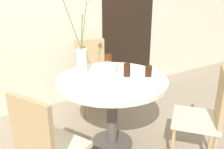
{
  "coord_description": "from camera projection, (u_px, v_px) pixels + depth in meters",
  "views": [
    {
      "loc": [
        -1.17,
        -1.86,
        1.56
      ],
      "look_at": [
        0.0,
        0.0,
        0.76
      ],
      "focal_mm": 40.0,
      "sensor_mm": 36.0,
      "label": 1
    }
  ],
  "objects": [
    {
      "name": "side_plate",
      "position": [
        139.0,
        86.0,
        2.16
      ],
      "size": [
        0.17,
        0.17,
        0.01
      ],
      "color": "white",
      "rests_on": "dining_table"
    },
    {
      "name": "dining_table",
      "position": [
        112.0,
        91.0,
        2.39
      ],
      "size": [
        1.05,
        1.05,
        0.72
      ],
      "color": "silver",
      "rests_on": "ground_plane"
    },
    {
      "name": "chair_near_front",
      "position": [
        206.0,
        112.0,
        2.18
      ],
      "size": [
        0.56,
        0.56,
        0.9
      ],
      "rotation": [
        0.0,
        0.0,
        3.85
      ],
      "color": "beige",
      "rests_on": "ground_plane"
    },
    {
      "name": "birthday_cake",
      "position": [
        108.0,
        69.0,
        2.48
      ],
      "size": [
        0.19,
        0.19,
        0.14
      ],
      "color": "white",
      "rests_on": "dining_table"
    },
    {
      "name": "wall_back",
      "position": [
        60.0,
        6.0,
        3.13
      ],
      "size": [
        8.0,
        0.05,
        2.6
      ],
      "color": "beige",
      "rests_on": "ground_plane"
    },
    {
      "name": "chair_far_back",
      "position": [
        45.0,
        145.0,
        1.74
      ],
      "size": [
        0.53,
        0.53,
        0.9
      ],
      "rotation": [
        0.0,
        0.0,
        2.01
      ],
      "color": "beige",
      "rests_on": "ground_plane"
    },
    {
      "name": "chair_right_flank",
      "position": [
        92.0,
        71.0,
        3.2
      ],
      "size": [
        0.49,
        0.49,
        0.9
      ],
      "rotation": [
        0.0,
        0.0,
        -0.26
      ],
      "color": "beige",
      "rests_on": "ground_plane"
    },
    {
      "name": "ground_plane",
      "position": [
        112.0,
        143.0,
        2.6
      ],
      "size": [
        16.0,
        16.0,
        0.0
      ],
      "primitive_type": "plane",
      "color": "gray"
    },
    {
      "name": "doorway_panel",
      "position": [
        128.0,
        22.0,
        3.72
      ],
      "size": [
        0.9,
        0.01,
        2.05
      ],
      "color": "black",
      "rests_on": "ground_plane"
    },
    {
      "name": "flower_vase",
      "position": [
        81.0,
        52.0,
        2.44
      ],
      "size": [
        0.31,
        0.23,
        0.78
      ],
      "color": "#B2C6C1",
      "rests_on": "dining_table"
    },
    {
      "name": "drink_glass_2",
      "position": [
        148.0,
        71.0,
        2.39
      ],
      "size": [
        0.06,
        0.06,
        0.11
      ],
      "color": "#33190C",
      "rests_on": "dining_table"
    },
    {
      "name": "drink_glass_0",
      "position": [
        108.0,
        60.0,
        2.7
      ],
      "size": [
        0.07,
        0.07,
        0.13
      ],
      "color": "#51280F",
      "rests_on": "dining_table"
    },
    {
      "name": "drink_glass_1",
      "position": [
        127.0,
        70.0,
        2.39
      ],
      "size": [
        0.06,
        0.06,
        0.12
      ],
      "color": "#33190C",
      "rests_on": "dining_table"
    }
  ]
}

